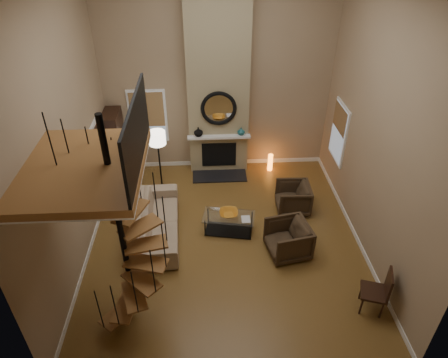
{
  "coord_description": "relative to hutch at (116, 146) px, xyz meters",
  "views": [
    {
      "loc": [
        -0.41,
        -6.76,
        6.3
      ],
      "look_at": [
        0.0,
        0.4,
        1.4
      ],
      "focal_mm": 32.14,
      "sensor_mm": 36.0,
      "label": 1
    }
  ],
  "objects": [
    {
      "name": "ground",
      "position": [
        2.78,
        -2.78,
        -0.95
      ],
      "size": [
        6.0,
        6.5,
        0.01
      ],
      "primitive_type": "cube",
      "color": "olive",
      "rests_on": "ground"
    },
    {
      "name": "back_wall",
      "position": [
        2.78,
        0.47,
        1.8
      ],
      "size": [
        6.0,
        0.02,
        5.5
      ],
      "primitive_type": "cube",
      "color": "#9F8666",
      "rests_on": "ground"
    },
    {
      "name": "front_wall",
      "position": [
        2.78,
        -6.03,
        1.8
      ],
      "size": [
        6.0,
        0.02,
        5.5
      ],
      "primitive_type": "cube",
      "color": "#9F8666",
      "rests_on": "ground"
    },
    {
      "name": "left_wall",
      "position": [
        -0.22,
        -2.78,
        1.8
      ],
      "size": [
        0.02,
        6.5,
        5.5
      ],
      "primitive_type": "cube",
      "color": "#9F8666",
      "rests_on": "ground"
    },
    {
      "name": "right_wall",
      "position": [
        5.78,
        -2.78,
        1.8
      ],
      "size": [
        0.02,
        6.5,
        5.5
      ],
      "primitive_type": "cube",
      "color": "#9F8666",
      "rests_on": "ground"
    },
    {
      "name": "baseboard_back",
      "position": [
        2.78,
        0.46,
        -0.89
      ],
      "size": [
        6.0,
        0.02,
        0.12
      ],
      "primitive_type": "cube",
      "color": "white",
      "rests_on": "ground"
    },
    {
      "name": "baseboard_left",
      "position": [
        -0.21,
        -2.78,
        -0.89
      ],
      "size": [
        0.02,
        6.5,
        0.12
      ],
      "primitive_type": "cube",
      "color": "white",
      "rests_on": "ground"
    },
    {
      "name": "baseboard_right",
      "position": [
        5.77,
        -2.78,
        -0.89
      ],
      "size": [
        0.02,
        6.5,
        0.12
      ],
      "primitive_type": "cube",
      "color": "white",
      "rests_on": "ground"
    },
    {
      "name": "chimney_breast",
      "position": [
        2.78,
        0.28,
        1.8
      ],
      "size": [
        1.6,
        0.38,
        5.5
      ],
      "primitive_type": "cube",
      "color": "#968761",
      "rests_on": "ground"
    },
    {
      "name": "hearth",
      "position": [
        2.78,
        -0.21,
        -0.93
      ],
      "size": [
        1.5,
        0.6,
        0.04
      ],
      "primitive_type": "cube",
      "color": "black",
      "rests_on": "ground"
    },
    {
      "name": "firebox",
      "position": [
        2.78,
        0.08,
        -0.4
      ],
      "size": [
        0.95,
        0.02,
        0.72
      ],
      "primitive_type": "cube",
      "color": "black",
      "rests_on": "chimney_breast"
    },
    {
      "name": "mantel",
      "position": [
        2.78,
        0.0,
        0.2
      ],
      "size": [
        1.7,
        0.18,
        0.06
      ],
      "primitive_type": "cube",
      "color": "white",
      "rests_on": "chimney_breast"
    },
    {
      "name": "mirror_frame",
      "position": [
        2.78,
        0.06,
        1.0
      ],
      "size": [
        0.94,
        0.1,
        0.94
      ],
      "primitive_type": "torus",
      "rotation": [
        1.57,
        0.0,
        0.0
      ],
      "color": "black",
      "rests_on": "chimney_breast"
    },
    {
      "name": "mirror_disc",
      "position": [
        2.78,
        0.07,
        1.0
      ],
      "size": [
        0.8,
        0.01,
        0.8
      ],
      "primitive_type": "cylinder",
      "rotation": [
        1.57,
        0.0,
        0.0
      ],
      "color": "white",
      "rests_on": "chimney_breast"
    },
    {
      "name": "vase_left",
      "position": [
        2.23,
        0.04,
        0.35
      ],
      "size": [
        0.24,
        0.24,
        0.25
      ],
      "primitive_type": "imported",
      "color": "black",
      "rests_on": "mantel"
    },
    {
      "name": "vase_right",
      "position": [
        3.38,
        0.04,
        0.33
      ],
      "size": [
        0.2,
        0.2,
        0.21
      ],
      "primitive_type": "imported",
      "color": "#1A565C",
      "rests_on": "mantel"
    },
    {
      "name": "window_back",
      "position": [
        0.88,
        0.45,
        0.67
      ],
      "size": [
        1.02,
        0.06,
        1.52
      ],
      "color": "white",
      "rests_on": "back_wall"
    },
    {
      "name": "window_right",
      "position": [
        5.75,
        -0.78,
        0.68
      ],
      "size": [
        0.06,
        1.02,
        1.52
      ],
      "color": "white",
      "rests_on": "right_wall"
    },
    {
      "name": "entry_door",
      "position": [
        -0.17,
        -0.98,
        0.1
      ],
      "size": [
        0.1,
        1.05,
        2.16
      ],
      "color": "white",
      "rests_on": "ground"
    },
    {
      "name": "loft",
      "position": [
        0.74,
        -4.58,
        2.29
      ],
      "size": [
        1.7,
        2.2,
        1.09
      ],
      "color": "#956230",
      "rests_on": "left_wall"
    },
    {
      "name": "spiral_stair",
      "position": [
        1.0,
        -4.57,
        0.83
      ],
      "size": [
        1.47,
        1.47,
        4.06
      ],
      "color": "black",
      "rests_on": "ground"
    },
    {
      "name": "hutch",
      "position": [
        0.0,
        0.0,
        0.0
      ],
      "size": [
        0.42,
        0.88,
        1.97
      ],
      "primitive_type": "cube",
      "color": "black",
      "rests_on": "ground"
    },
    {
      "name": "sofa",
      "position": [
        1.23,
        -2.47,
        -0.55
      ],
      "size": [
        1.07,
        2.49,
        0.72
      ],
      "primitive_type": "imported",
      "rotation": [
        0.0,
        0.0,
        1.62
      ],
      "color": "tan",
      "rests_on": "ground"
    },
    {
      "name": "armchair_near",
      "position": [
        4.59,
        -1.77,
        -0.6
      ],
      "size": [
        0.84,
        0.82,
        0.74
      ],
      "primitive_type": "imported",
      "rotation": [
        0.0,
        0.0,
        -1.61
      ],
      "color": "#3B2B1B",
      "rests_on": "ground"
    },
    {
      "name": "armchair_far",
      "position": [
        4.19,
        -3.22,
        -0.6
      ],
      "size": [
        1.02,
        1.0,
        0.79
      ],
      "primitive_type": "imported",
      "rotation": [
        0.0,
        0.0,
        -1.38
      ],
      "color": "#3B2B1B",
      "rests_on": "ground"
    },
    {
      "name": "coffee_table",
      "position": [
        2.88,
        -2.5,
        -0.67
      ],
      "size": [
        1.26,
        0.79,
        0.44
      ],
      "color": "silver",
      "rests_on": "ground"
    },
    {
      "name": "bowl",
      "position": [
        2.88,
        -2.45,
        -0.45
      ],
      "size": [
        0.43,
        0.43,
        0.11
      ],
      "primitive_type": "imported",
      "color": "orange",
      "rests_on": "coffee_table"
    },
    {
      "name": "book",
      "position": [
        3.23,
        -2.65,
        -0.49
      ],
      "size": [
        0.2,
        0.26,
        0.03
      ],
      "primitive_type": "imported",
      "rotation": [
        0.0,
        0.0,
        -0.01
      ],
      "color": "gray",
      "rests_on": "coffee_table"
    },
    {
      "name": "floor_lamp",
      "position": [
        1.21,
        -0.7,
        0.46
      ],
      "size": [
        0.42,
        0.42,
        1.74
      ],
      "color": "black",
      "rests_on": "ground"
    },
    {
      "name": "accent_lamp",
      "position": [
        4.24,
        0.07,
        -0.7
      ],
      "size": [
        0.14,
        0.14,
        0.5
      ],
      "primitive_type": "cylinder",
      "color": "orange",
      "rests_on": "ground"
    },
    {
      "name": "side_chair",
      "position": [
        5.48,
        -4.84,
        -0.42
      ],
      "size": [
        0.58,
        0.58,
        0.98
      ],
      "color": "black",
      "rests_on": "ground"
    }
  ]
}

